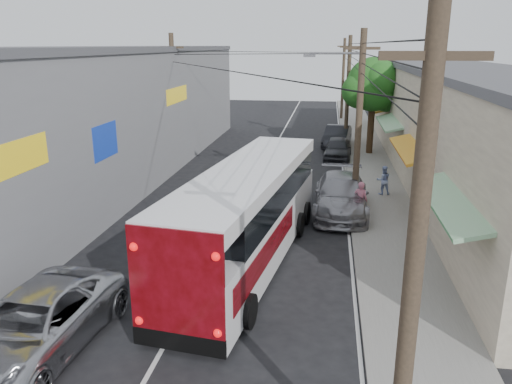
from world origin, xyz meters
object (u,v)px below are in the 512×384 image
(pedestrian_near, at_px, (360,200))
(pedestrian_far, at_px, (383,180))
(parked_suv, at_px, (341,195))
(parked_car_mid, at_px, (338,148))
(parked_car_far, at_px, (337,137))
(jeepney, at_px, (33,325))
(coach_bus, at_px, (249,213))

(pedestrian_near, height_order, pedestrian_far, pedestrian_near)
(parked_suv, distance_m, parked_car_mid, 11.16)
(parked_car_mid, distance_m, parked_car_far, 4.15)
(parked_car_mid, height_order, pedestrian_near, pedestrian_near)
(parked_car_mid, relative_size, pedestrian_far, 2.95)
(pedestrian_near, distance_m, pedestrian_far, 4.11)
(jeepney, distance_m, pedestrian_near, 13.85)
(pedestrian_far, bearing_deg, parked_suv, 42.95)
(parked_suv, height_order, pedestrian_near, pedestrian_near)
(parked_car_far, distance_m, pedestrian_far, 12.62)
(jeepney, xyz_separation_m, pedestrian_far, (9.76, 14.88, 0.06))
(jeepney, bearing_deg, coach_bus, 58.91)
(coach_bus, relative_size, pedestrian_near, 7.30)
(coach_bus, height_order, pedestrian_far, coach_bus)
(parked_suv, distance_m, parked_car_far, 15.30)
(coach_bus, relative_size, parked_suv, 2.06)
(jeepney, relative_size, pedestrian_near, 3.45)
(pedestrian_near, bearing_deg, pedestrian_far, -91.06)
(coach_bus, distance_m, pedestrian_near, 6.33)
(parked_suv, relative_size, parked_car_far, 1.20)
(parked_car_far, bearing_deg, pedestrian_near, -79.30)
(parked_suv, xyz_separation_m, pedestrian_near, (0.80, -1.01, 0.10))
(coach_bus, bearing_deg, parked_suv, 68.20)
(parked_car_mid, relative_size, pedestrian_near, 2.61)
(jeepney, distance_m, parked_car_far, 28.35)
(jeepney, height_order, parked_car_mid, jeepney)
(coach_bus, height_order, parked_car_far, coach_bus)
(jeepney, bearing_deg, parked_suv, 61.46)
(parked_suv, relative_size, pedestrian_far, 4.01)
(parked_car_mid, xyz_separation_m, parked_car_far, (0.00, 4.15, 0.07))
(parked_car_mid, bearing_deg, pedestrian_far, -71.87)
(parked_suv, distance_m, pedestrian_near, 1.29)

